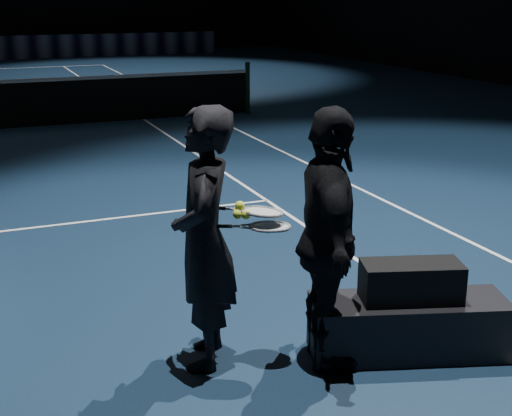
{
  "coord_description": "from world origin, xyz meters",
  "views": [
    {
      "loc": [
        0.67,
        -14.38,
        2.55
      ],
      "look_at": [
        2.42,
        -10.15,
        1.16
      ],
      "focal_mm": 50.0,
      "sensor_mm": 36.0,
      "label": 1
    }
  ],
  "objects_px": {
    "racket_bag": "(411,282)",
    "racket_upper": "(263,212)",
    "tennis_balls": "(241,212)",
    "racket_lower": "(270,227)",
    "player_b": "(328,241)",
    "player_bench": "(408,327)",
    "player_a": "(204,240)"
  },
  "relations": [
    {
      "from": "racket_bag",
      "to": "racket_upper",
      "type": "relative_size",
      "value": 1.04
    },
    {
      "from": "racket_bag",
      "to": "racket_upper",
      "type": "xyz_separation_m",
      "value": [
        -1.01,
        0.34,
        0.55
      ]
    },
    {
      "from": "tennis_balls",
      "to": "racket_lower",
      "type": "bearing_deg",
      "value": -25.37
    },
    {
      "from": "racket_upper",
      "to": "player_b",
      "type": "bearing_deg",
      "value": -9.08
    },
    {
      "from": "player_bench",
      "to": "racket_bag",
      "type": "distance_m",
      "value": 0.35
    },
    {
      "from": "racket_bag",
      "to": "player_b",
      "type": "bearing_deg",
      "value": -172.82
    },
    {
      "from": "player_bench",
      "to": "racket_upper",
      "type": "distance_m",
      "value": 1.39
    },
    {
      "from": "racket_upper",
      "to": "tennis_balls",
      "type": "relative_size",
      "value": 5.67
    },
    {
      "from": "racket_lower",
      "to": "racket_upper",
      "type": "distance_m",
      "value": 0.11
    },
    {
      "from": "racket_lower",
      "to": "tennis_balls",
      "type": "xyz_separation_m",
      "value": [
        -0.18,
        0.08,
        0.1
      ]
    },
    {
      "from": "racket_bag",
      "to": "player_b",
      "type": "distance_m",
      "value": 0.72
    },
    {
      "from": "racket_bag",
      "to": "tennis_balls",
      "type": "bearing_deg",
      "value": -179.5
    },
    {
      "from": "player_bench",
      "to": "racket_bag",
      "type": "relative_size",
      "value": 2.0
    },
    {
      "from": "racket_bag",
      "to": "racket_upper",
      "type": "distance_m",
      "value": 1.2
    },
    {
      "from": "player_a",
      "to": "racket_lower",
      "type": "height_order",
      "value": "player_a"
    },
    {
      "from": "racket_bag",
      "to": "racket_lower",
      "type": "distance_m",
      "value": 1.12
    },
    {
      "from": "player_b",
      "to": "racket_upper",
      "type": "distance_m",
      "value": 0.49
    },
    {
      "from": "player_a",
      "to": "racket_bag",
      "type": "bearing_deg",
      "value": 94.01
    },
    {
      "from": "player_b",
      "to": "player_bench",
      "type": "bearing_deg",
      "value": -82.14
    },
    {
      "from": "racket_upper",
      "to": "tennis_balls",
      "type": "xyz_separation_m",
      "value": [
        -0.15,
        0.03,
        0.01
      ]
    },
    {
      "from": "player_b",
      "to": "tennis_balls",
      "type": "relative_size",
      "value": 15.37
    },
    {
      "from": "player_b",
      "to": "racket_lower",
      "type": "distance_m",
      "value": 0.41
    },
    {
      "from": "racket_lower",
      "to": "tennis_balls",
      "type": "relative_size",
      "value": 5.67
    },
    {
      "from": "racket_lower",
      "to": "tennis_balls",
      "type": "height_order",
      "value": "tennis_balls"
    },
    {
      "from": "player_b",
      "to": "racket_upper",
      "type": "xyz_separation_m",
      "value": [
        -0.4,
        0.22,
        0.19
      ]
    },
    {
      "from": "player_bench",
      "to": "racket_bag",
      "type": "height_order",
      "value": "racket_bag"
    },
    {
      "from": "player_b",
      "to": "racket_upper",
      "type": "relative_size",
      "value": 2.71
    },
    {
      "from": "player_bench",
      "to": "tennis_balls",
      "type": "xyz_separation_m",
      "value": [
        -1.16,
        0.36,
        0.91
      ]
    },
    {
      "from": "racket_bag",
      "to": "player_a",
      "type": "height_order",
      "value": "player_a"
    },
    {
      "from": "racket_bag",
      "to": "tennis_balls",
      "type": "height_order",
      "value": "tennis_balls"
    },
    {
      "from": "player_bench",
      "to": "player_b",
      "type": "bearing_deg",
      "value": -172.82
    },
    {
      "from": "player_a",
      "to": "player_b",
      "type": "bearing_deg",
      "value": 88.39
    }
  ]
}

